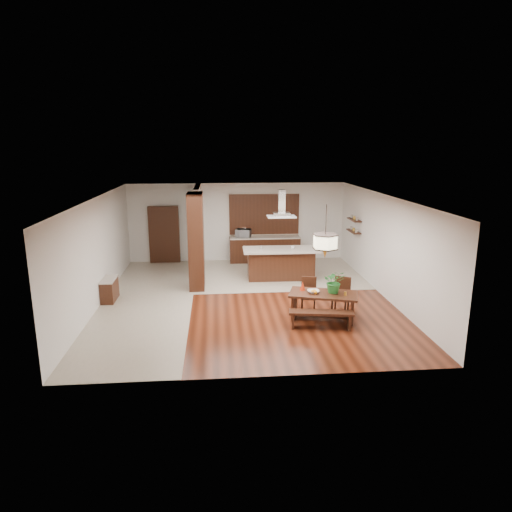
{
  "coord_description": "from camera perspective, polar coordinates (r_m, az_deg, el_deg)",
  "views": [
    {
      "loc": [
        -0.79,
        -12.3,
        4.28
      ],
      "look_at": [
        0.3,
        0.0,
        1.25
      ],
      "focal_mm": 32.0,
      "sensor_mm": 36.0,
      "label": 1
    }
  ],
  "objects": [
    {
      "name": "range_hood",
      "position": [
        14.48,
        3.21,
        6.57
      ],
      "size": [
        0.9,
        0.55,
        0.87
      ],
      "primitive_type": null,
      "color": "silver",
      "rests_on": "room_shell"
    },
    {
      "name": "microwave",
      "position": [
        16.81,
        -1.6,
        2.88
      ],
      "size": [
        0.62,
        0.5,
        0.3
      ],
      "primitive_type": "imported",
      "rotation": [
        0.0,
        0.0,
        -0.28
      ],
      "color": "silver",
      "rests_on": "rear_counter"
    },
    {
      "name": "foliage_plant",
      "position": [
        11.44,
        9.77,
        -3.17
      ],
      "size": [
        0.59,
        0.53,
        0.58
      ],
      "primitive_type": "imported",
      "rotation": [
        0.0,
        0.0,
        -0.14
      ],
      "color": "#25702A",
      "rests_on": "dining_table"
    },
    {
      "name": "pendant_lantern",
      "position": [
        11.08,
        8.71,
        3.05
      ],
      "size": [
        0.64,
        0.64,
        1.31
      ],
      "primitive_type": null,
      "color": "#FFF8C3",
      "rests_on": "room_shell"
    },
    {
      "name": "hallway_doorway",
      "position": [
        17.11,
        -11.4,
        2.64
      ],
      "size": [
        1.1,
        0.2,
        2.1
      ],
      "primitive_type": "cube",
      "color": "black",
      "rests_on": "ground"
    },
    {
      "name": "room_shell",
      "position": [
        12.52,
        -1.37,
        3.58
      ],
      "size": [
        9.0,
        9.04,
        2.92
      ],
      "color": "#3C160A",
      "rests_on": "ground"
    },
    {
      "name": "soffit_band",
      "position": [
        12.4,
        -1.39,
        7.33
      ],
      "size": [
        8.0,
        9.0,
        0.02
      ],
      "primitive_type": "cube",
      "color": "#381D0E",
      "rests_on": "room_shell"
    },
    {
      "name": "napkin_cone",
      "position": [
        11.59,
        5.85,
        -3.74
      ],
      "size": [
        0.16,
        0.16,
        0.22
      ],
      "primitive_type": "cone",
      "rotation": [
        0.0,
        0.0,
        0.17
      ],
      "color": "#B8290D",
      "rests_on": "dining_table"
    },
    {
      "name": "dining_chair_right",
      "position": [
        12.0,
        10.54,
        -4.94
      ],
      "size": [
        0.57,
        0.57,
        0.95
      ],
      "primitive_type": null,
      "rotation": [
        0.0,
        0.0,
        -0.5
      ],
      "color": "black",
      "rests_on": "ground"
    },
    {
      "name": "shelf_upper",
      "position": [
        15.8,
        12.18,
        4.45
      ],
      "size": [
        0.26,
        0.9,
        0.04
      ],
      "primitive_type": "cube",
      "color": "black",
      "rests_on": "room_shell"
    },
    {
      "name": "island_cup",
      "position": [
        14.67,
        4.59,
        1.05
      ],
      "size": [
        0.16,
        0.16,
        0.09
      ],
      "primitive_type": "imported",
      "rotation": [
        0.0,
        0.0,
        -0.4
      ],
      "color": "silver",
      "rests_on": "kitchen_island"
    },
    {
      "name": "kitchen_window",
      "position": [
        17.04,
        1.02,
        5.25
      ],
      "size": [
        2.6,
        0.08,
        1.5
      ],
      "primitive_type": "cube",
      "color": "#9F592F",
      "rests_on": "room_shell"
    },
    {
      "name": "hallway_console",
      "position": [
        13.45,
        -17.84,
        -4.04
      ],
      "size": [
        0.37,
        0.88,
        0.63
      ],
      "primitive_type": "cube",
      "color": "black",
      "rests_on": "ground"
    },
    {
      "name": "kitchen_island",
      "position": [
        14.84,
        3.11,
        -0.91
      ],
      "size": [
        2.46,
        1.11,
        1.01
      ],
      "rotation": [
        0.0,
        0.0,
        -0.02
      ],
      "color": "black",
      "rests_on": "ground"
    },
    {
      "name": "fruit_bowl",
      "position": [
        11.43,
        7.18,
        -4.42
      ],
      "size": [
        0.31,
        0.31,
        0.07
      ],
      "primitive_type": "imported",
      "rotation": [
        0.0,
        0.0,
        -0.04
      ],
      "color": "beige",
      "rests_on": "dining_table"
    },
    {
      "name": "dining_chair_left",
      "position": [
        12.05,
        6.58,
        -4.85
      ],
      "size": [
        0.47,
        0.47,
        0.89
      ],
      "primitive_type": null,
      "rotation": [
        0.0,
        0.0,
        -0.22
      ],
      "color": "black",
      "rests_on": "ground"
    },
    {
      "name": "tile_kitchen",
      "position": [
        15.54,
        2.68,
        -2.2
      ],
      "size": [
        5.5,
        4.0,
        0.01
      ],
      "primitive_type": "cube",
      "color": "#B4A996",
      "rests_on": "ground"
    },
    {
      "name": "dining_table",
      "position": [
        11.52,
        8.39,
        -5.47
      ],
      "size": [
        1.83,
        1.28,
        0.69
      ],
      "rotation": [
        0.0,
        0.0,
        -0.3
      ],
      "color": "black",
      "rests_on": "ground"
    },
    {
      "name": "rear_counter",
      "position": [
        17.02,
        1.09,
        0.88
      ],
      "size": [
        2.6,
        0.62,
        0.95
      ],
      "color": "black",
      "rests_on": "ground"
    },
    {
      "name": "partition_stub",
      "position": [
        15.86,
        -7.2,
        3.41
      ],
      "size": [
        0.18,
        2.4,
        2.9
      ],
      "primitive_type": "cube",
      "color": "silver",
      "rests_on": "ground"
    },
    {
      "name": "dining_bench",
      "position": [
        11.07,
        8.12,
        -7.91
      ],
      "size": [
        1.56,
        0.57,
        0.43
      ],
      "primitive_type": null,
      "rotation": [
        0.0,
        0.0,
        -0.16
      ],
      "color": "black",
      "rests_on": "ground"
    },
    {
      "name": "shelf_lower",
      "position": [
        15.87,
        12.11,
        3.03
      ],
      "size": [
        0.26,
        0.9,
        0.04
      ],
      "primitive_type": "cube",
      "color": "black",
      "rests_on": "room_shell"
    },
    {
      "name": "partition_pier",
      "position": [
        13.8,
        -7.5,
        1.84
      ],
      "size": [
        0.45,
        1.0,
        2.9
      ],
      "primitive_type": "cube",
      "color": "black",
      "rests_on": "ground"
    },
    {
      "name": "gold_ornament",
      "position": [
        11.36,
        11.11,
        -4.63
      ],
      "size": [
        0.08,
        0.08,
        0.09
      ],
      "primitive_type": "cylinder",
      "rotation": [
        0.0,
        0.0,
        -0.26
      ],
      "color": "gold",
      "rests_on": "dining_table"
    },
    {
      "name": "tile_hallway",
      "position": [
        13.16,
        -13.41,
        -5.55
      ],
      "size": [
        2.5,
        9.0,
        0.01
      ],
      "primitive_type": "cube",
      "color": "#B4A996",
      "rests_on": "ground"
    }
  ]
}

